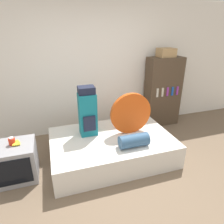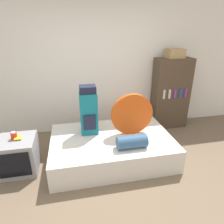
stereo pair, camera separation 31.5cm
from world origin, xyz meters
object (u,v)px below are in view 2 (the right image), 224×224
Objects in this scene: tent_bag at (132,114)px; cardboard_box at (175,53)px; sleeping_roll at (132,142)px; television at (18,155)px; canister at (14,136)px; backpack at (89,111)px; bookshelf at (170,94)px.

cardboard_box is at bearing 38.12° from tent_bag.
sleeping_roll is 1.35× the size of cardboard_box.
television is 0.33m from canister.
backpack is 1.83× the size of sleeping_roll.
tent_bag is at bearing -142.43° from bookshelf.
television is 4.77× the size of canister.
backpack is 1.28m from television.
bookshelf is (1.26, 1.31, 0.26)m from sleeping_roll.
bookshelf is at bearing 21.03° from backpack.
television is at bearing -68.21° from canister.
bookshelf is at bearing 17.49° from canister.
sleeping_roll is 2.12m from cardboard_box.
tent_bag is 1.28× the size of television.
backpack is 1.96m from bookshelf.
backpack is 0.89m from sleeping_roll.
backpack reaches higher than canister.
cardboard_box reaches higher than canister.
canister is 3.13m from bookshelf.
canister reaches higher than sleeping_roll.
television is (-1.83, -0.10, -0.48)m from tent_bag.
bookshelf reaches higher than backpack.
television is (-1.13, -0.27, -0.53)m from backpack.
canister is 0.35× the size of cardboard_box.
bookshelf is 0.84m from cardboard_box.
canister is at bearing 167.90° from sleeping_roll.
sleeping_roll is 0.30× the size of bookshelf.
television is at bearing 168.98° from sleeping_roll.
backpack is at bearing 13.45° from television.
sleeping_roll is 1.75m from television.
tent_bag reaches higher than sleeping_roll.
canister reaches higher than television.
bookshelf is at bearing 18.22° from television.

